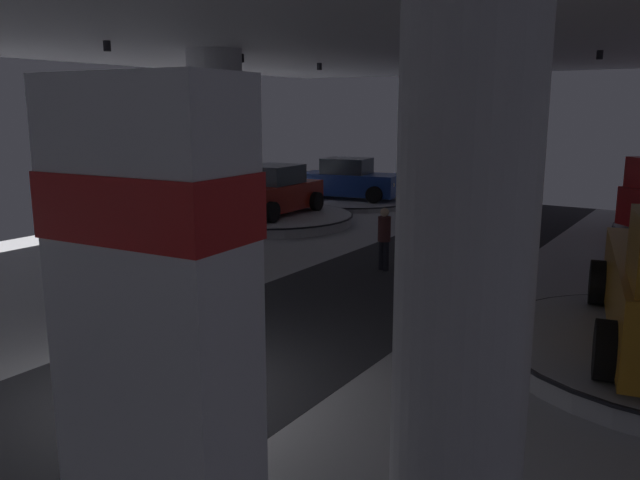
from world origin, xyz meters
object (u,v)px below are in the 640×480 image
display_platform_far_left (272,218)px  display_car_far_left (272,192)px  brand_sign_pylon (161,432)px  visitor_walking_near (384,235)px  column_right (465,255)px  display_platform_deep_left (350,200)px  column_left (217,156)px  display_car_deep_left (349,180)px

display_platform_far_left → display_car_far_left: size_ratio=1.34×
brand_sign_pylon → visitor_walking_near: 12.56m
column_right → brand_sign_pylon: 3.00m
visitor_walking_near → display_platform_far_left: bearing=149.2°
brand_sign_pylon → display_platform_deep_left: size_ratio=0.74×
column_left → brand_sign_pylon: bearing=-49.6°
brand_sign_pylon → display_platform_deep_left: 24.06m
column_left → display_car_deep_left: size_ratio=1.24×
column_left → column_right: size_ratio=1.00×
column_right → display_car_deep_left: column_right is taller
column_right → display_platform_deep_left: bearing=122.7°
column_right → display_car_far_left: (-11.66, 12.66, -1.63)m
column_right → visitor_walking_near: bearing=120.8°
column_left → visitor_walking_near: (4.49, 1.07, -1.84)m
display_car_far_left → visitor_walking_near: 7.47m
display_car_far_left → column_left: bearing=-68.8°
brand_sign_pylon → visitor_walking_near: size_ratio=2.62×
brand_sign_pylon → display_car_deep_left: bearing=117.6°
display_car_deep_left → visitor_walking_near: (6.60, -9.61, -0.09)m
visitor_walking_near → display_car_far_left: bearing=149.0°
display_platform_far_left → visitor_walking_near: visitor_walking_near is taller
display_platform_deep_left → display_car_deep_left: display_car_deep_left is taller
display_platform_far_left → display_platform_deep_left: display_platform_far_left is taller
column_right → display_platform_far_left: size_ratio=0.95×
column_right → display_platform_far_left: column_right is taller
display_car_far_left → visitor_walking_near: size_ratio=2.71×
display_car_far_left → brand_sign_pylon: bearing=-54.9°
column_left → brand_sign_pylon: (9.00, -10.59, -0.60)m
display_platform_far_left → display_car_deep_left: display_car_deep_left is taller
column_right → display_platform_far_left: bearing=132.7°
display_platform_deep_left → column_right: bearing=-57.3°
display_car_deep_left → visitor_walking_near: display_car_deep_left is taller
display_platform_far_left → brand_sign_pylon: bearing=-54.8°
display_platform_deep_left → display_car_deep_left: size_ratio=1.27×
brand_sign_pylon → column_right: bearing=75.1°
column_right → visitor_walking_near: (-5.26, 8.82, -1.84)m
display_car_deep_left → display_car_far_left: bearing=-88.0°
column_left → display_platform_far_left: column_left is taller
column_left → display_car_far_left: size_ratio=1.28×
column_left → display_platform_deep_left: column_left is taller
display_car_deep_left → visitor_walking_near: 11.65m
display_platform_far_left → column_left: bearing=-68.7°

